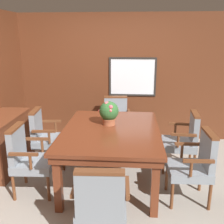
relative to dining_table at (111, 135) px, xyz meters
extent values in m
plane|color=#A39E93|center=(-0.08, -0.20, -0.69)|extent=(14.00, 14.00, 0.00)
cube|color=#5B2D19|center=(-0.08, 1.74, 0.54)|extent=(7.20, 0.06, 2.45)
cube|color=white|center=(0.28, 1.70, 0.57)|extent=(0.85, 0.01, 0.68)
cube|color=#282623|center=(0.28, 1.69, 0.93)|extent=(0.92, 0.02, 0.04)
cube|color=#282623|center=(0.28, 1.69, 0.21)|extent=(0.92, 0.02, 0.03)
cube|color=#282623|center=(-0.16, 1.69, 0.57)|extent=(0.04, 0.02, 0.68)
cube|color=#282623|center=(0.73, 1.69, 0.57)|extent=(0.03, 0.02, 0.68)
cube|color=maroon|center=(-0.56, -0.78, -0.32)|extent=(0.09, 0.09, 0.73)
cube|color=maroon|center=(0.56, -0.78, -0.32)|extent=(0.09, 0.09, 0.73)
cube|color=maroon|center=(-0.56, 0.78, -0.32)|extent=(0.09, 0.09, 0.73)
cube|color=maroon|center=(0.56, 0.78, -0.32)|extent=(0.09, 0.09, 0.73)
cube|color=maroon|center=(0.00, 0.00, 0.00)|extent=(1.27, 1.71, 0.09)
cube|color=maroon|center=(0.00, 0.00, 0.07)|extent=(1.33, 1.77, 0.04)
cylinder|color=brown|center=(-0.76, 0.21, -0.51)|extent=(0.04, 0.04, 0.35)
cylinder|color=brown|center=(-0.80, 0.62, -0.51)|extent=(0.04, 0.04, 0.35)
cylinder|color=brown|center=(-1.21, 0.17, -0.51)|extent=(0.04, 0.04, 0.35)
cylinder|color=brown|center=(-1.24, 0.58, -0.51)|extent=(0.04, 0.04, 0.35)
cube|color=gray|center=(-1.00, 0.39, -0.28)|extent=(0.54, 0.51, 0.11)
cube|color=gray|center=(-1.21, 0.38, -0.01)|extent=(0.12, 0.44, 0.43)
cube|color=brown|center=(-1.21, 0.38, 0.22)|extent=(0.12, 0.44, 0.03)
cylinder|color=brown|center=(-0.94, 0.15, -0.13)|extent=(0.04, 0.04, 0.19)
cube|color=brown|center=(-1.02, 0.15, -0.03)|extent=(0.36, 0.07, 0.04)
cylinder|color=brown|center=(-0.98, 0.64, -0.13)|extent=(0.04, 0.04, 0.19)
cube|color=brown|center=(-1.06, 0.63, -0.03)|extent=(0.36, 0.07, 0.04)
cylinder|color=brown|center=(0.77, -0.23, -0.51)|extent=(0.04, 0.04, 0.35)
cylinder|color=brown|center=(0.78, -0.64, -0.51)|extent=(0.04, 0.04, 0.35)
cylinder|color=brown|center=(1.21, -0.21, -0.51)|extent=(0.04, 0.04, 0.35)
cylinder|color=brown|center=(1.23, -0.62, -0.51)|extent=(0.04, 0.04, 0.35)
cube|color=gray|center=(1.00, -0.42, -0.28)|extent=(0.52, 0.49, 0.11)
cube|color=gray|center=(1.21, -0.42, -0.01)|extent=(0.09, 0.44, 0.43)
cube|color=brown|center=(1.21, -0.42, 0.22)|extent=(0.10, 0.44, 0.03)
cylinder|color=brown|center=(0.95, -0.18, -0.13)|extent=(0.04, 0.04, 0.19)
cube|color=brown|center=(1.03, -0.18, -0.03)|extent=(0.35, 0.05, 0.04)
cylinder|color=brown|center=(0.97, -0.67, -0.13)|extent=(0.04, 0.04, 0.19)
cube|color=brown|center=(1.04, -0.67, -0.03)|extent=(0.35, 0.05, 0.04)
cylinder|color=brown|center=(-0.20, 0.99, -0.51)|extent=(0.04, 0.04, 0.35)
cylinder|color=brown|center=(0.21, 1.02, -0.51)|extent=(0.04, 0.04, 0.35)
cylinder|color=brown|center=(-0.23, 1.43, -0.51)|extent=(0.04, 0.04, 0.35)
cylinder|color=brown|center=(0.18, 1.46, -0.51)|extent=(0.04, 0.04, 0.35)
cube|color=gray|center=(-0.01, 1.23, -0.28)|extent=(0.51, 0.54, 0.11)
cube|color=gray|center=(-0.03, 1.44, -0.01)|extent=(0.44, 0.11, 0.43)
cube|color=brown|center=(-0.03, 1.44, 0.22)|extent=(0.44, 0.12, 0.03)
cylinder|color=brown|center=(-0.25, 1.17, -0.13)|extent=(0.04, 0.04, 0.19)
cube|color=brown|center=(-0.26, 1.24, -0.03)|extent=(0.06, 0.36, 0.04)
cylinder|color=brown|center=(0.24, 1.21, -0.13)|extent=(0.04, 0.04, 0.19)
cube|color=brown|center=(0.23, 1.28, -0.03)|extent=(0.06, 0.36, 0.04)
cylinder|color=brown|center=(0.80, 0.62, -0.51)|extent=(0.04, 0.04, 0.35)
cylinder|color=brown|center=(0.78, 0.21, -0.51)|extent=(0.04, 0.04, 0.35)
cylinder|color=brown|center=(1.25, 0.59, -0.51)|extent=(0.04, 0.04, 0.35)
cylinder|color=brown|center=(1.22, 0.18, -0.51)|extent=(0.04, 0.04, 0.35)
cube|color=gray|center=(1.01, 0.40, -0.28)|extent=(0.54, 0.51, 0.11)
cube|color=gray|center=(1.22, 0.39, -0.01)|extent=(0.11, 0.44, 0.43)
cube|color=brown|center=(1.22, 0.39, 0.22)|extent=(0.12, 0.44, 0.03)
cylinder|color=brown|center=(0.99, 0.65, -0.13)|extent=(0.04, 0.04, 0.19)
cube|color=brown|center=(1.07, 0.64, -0.03)|extent=(0.36, 0.06, 0.04)
cylinder|color=brown|center=(0.96, 0.16, -0.13)|extent=(0.04, 0.04, 0.19)
cube|color=brown|center=(1.03, 0.16, -0.03)|extent=(0.36, 0.06, 0.04)
cylinder|color=brown|center=(0.20, -1.00, -0.51)|extent=(0.04, 0.04, 0.35)
cylinder|color=brown|center=(-0.21, -1.02, -0.51)|extent=(0.04, 0.04, 0.35)
cube|color=gray|center=(0.01, -1.23, -0.28)|extent=(0.49, 0.52, 0.11)
cube|color=gray|center=(0.02, -1.45, -0.01)|extent=(0.44, 0.10, 0.43)
cube|color=brown|center=(0.02, -1.45, 0.22)|extent=(0.44, 0.11, 0.03)
cylinder|color=brown|center=(0.25, -1.18, -0.13)|extent=(0.04, 0.04, 0.19)
cube|color=brown|center=(0.25, -1.26, -0.03)|extent=(0.05, 0.35, 0.04)
cylinder|color=brown|center=(-0.24, -1.21, -0.13)|extent=(0.04, 0.04, 0.19)
cube|color=brown|center=(-0.24, -1.28, -0.03)|extent=(0.05, 0.35, 0.04)
cylinder|color=brown|center=(-0.74, -0.59, -0.51)|extent=(0.04, 0.04, 0.35)
cylinder|color=brown|center=(-0.76, -0.18, -0.51)|extent=(0.04, 0.04, 0.35)
cylinder|color=brown|center=(-1.19, -0.61, -0.51)|extent=(0.04, 0.04, 0.35)
cylinder|color=brown|center=(-1.21, -0.20, -0.51)|extent=(0.04, 0.04, 0.35)
cube|color=gray|center=(-0.97, -0.40, -0.28)|extent=(0.53, 0.49, 0.11)
cube|color=gray|center=(-1.19, -0.41, -0.01)|extent=(0.10, 0.44, 0.43)
cube|color=brown|center=(-1.19, -0.41, 0.22)|extent=(0.11, 0.44, 0.03)
cylinder|color=brown|center=(-0.92, -0.64, -0.13)|extent=(0.04, 0.04, 0.19)
cube|color=brown|center=(-1.00, -0.64, -0.03)|extent=(0.35, 0.05, 0.04)
cylinder|color=brown|center=(-0.95, -0.15, -0.13)|extent=(0.04, 0.04, 0.19)
cube|color=brown|center=(-1.02, -0.16, -0.03)|extent=(0.35, 0.05, 0.04)
cylinder|color=#9E5638|center=(-0.05, 0.19, 0.14)|extent=(0.18, 0.18, 0.09)
cylinder|color=#9E5638|center=(-0.05, 0.19, 0.17)|extent=(0.20, 0.20, 0.02)
sphere|color=#2D602D|center=(-0.05, 0.19, 0.30)|extent=(0.28, 0.28, 0.28)
sphere|color=#E2666B|center=(-0.08, 0.15, 0.42)|extent=(0.04, 0.04, 0.04)
sphere|color=#EE646B|center=(-0.01, 0.06, 0.34)|extent=(0.04, 0.04, 0.04)
sphere|color=#E9556D|center=(-0.01, 0.09, 0.38)|extent=(0.06, 0.06, 0.06)
sphere|color=#D84F63|center=(-0.07, 0.15, 0.42)|extent=(0.04, 0.04, 0.04)
sphere|color=#E4545C|center=(-0.18, 0.18, 0.30)|extent=(0.05, 0.05, 0.05)
sphere|color=#EB6873|center=(0.03, 0.29, 0.30)|extent=(0.04, 0.04, 0.04)
sphere|color=#E56266|center=(0.07, 0.26, 0.30)|extent=(0.05, 0.05, 0.05)
cube|color=brown|center=(-1.69, 0.21, -0.27)|extent=(0.47, 1.06, 0.83)
cube|color=brown|center=(-1.69, 0.21, 0.15)|extent=(0.48, 1.08, 0.02)
sphere|color=#4C422D|center=(-1.44, 0.21, -0.04)|extent=(0.03, 0.03, 0.03)
sphere|color=#4C422D|center=(-1.44, -0.03, -0.35)|extent=(0.03, 0.03, 0.03)
sphere|color=#4C422D|center=(-1.44, 0.45, -0.35)|extent=(0.03, 0.03, 0.03)
camera|label=1|loc=(0.27, -3.42, 1.32)|focal=42.00mm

